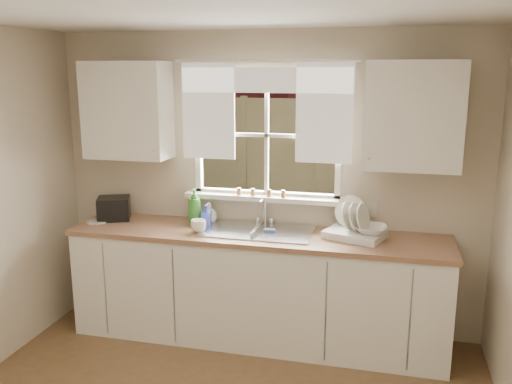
% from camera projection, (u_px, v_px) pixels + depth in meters
% --- Properties ---
extents(room_walls, '(3.62, 4.02, 2.50)m').
position_uv_depth(room_walls, '(170.00, 271.00, 2.60)').
color(room_walls, beige).
rests_on(room_walls, ground).
extents(window, '(1.38, 0.16, 1.06)m').
position_uv_depth(window, '(266.00, 155.00, 4.50)').
color(window, white).
rests_on(window, room_walls).
extents(curtains, '(1.50, 0.03, 0.81)m').
position_uv_depth(curtains, '(265.00, 101.00, 4.35)').
color(curtains, white).
rests_on(curtains, room_walls).
extents(base_cabinets, '(3.00, 0.62, 0.87)m').
position_uv_depth(base_cabinets, '(257.00, 288.00, 4.43)').
color(base_cabinets, white).
rests_on(base_cabinets, ground).
extents(countertop, '(3.04, 0.65, 0.04)m').
position_uv_depth(countertop, '(257.00, 235.00, 4.33)').
color(countertop, '#916548').
rests_on(countertop, base_cabinets).
extents(upper_cabinet_left, '(0.70, 0.33, 0.80)m').
position_uv_depth(upper_cabinet_left, '(128.00, 110.00, 4.52)').
color(upper_cabinet_left, white).
rests_on(upper_cabinet_left, room_walls).
extents(upper_cabinet_right, '(0.70, 0.33, 0.80)m').
position_uv_depth(upper_cabinet_right, '(413.00, 116.00, 3.98)').
color(upper_cabinet_right, white).
rests_on(upper_cabinet_right, room_walls).
extents(wall_outlet, '(0.08, 0.01, 0.12)m').
position_uv_depth(wall_outlet, '(372.00, 209.00, 4.37)').
color(wall_outlet, beige).
rests_on(wall_outlet, room_walls).
extents(sill_jars, '(0.42, 0.04, 0.06)m').
position_uv_depth(sill_jars, '(261.00, 193.00, 4.52)').
color(sill_jars, brown).
rests_on(sill_jars, window).
extents(sink, '(0.88, 0.52, 0.40)m').
position_uv_depth(sink, '(258.00, 240.00, 4.37)').
color(sink, '#B7B7BC').
rests_on(sink, countertop).
extents(dish_rack, '(0.51, 0.44, 0.30)m').
position_uv_depth(dish_rack, '(355.00, 229.00, 4.19)').
color(dish_rack, white).
rests_on(dish_rack, countertop).
extents(bowl, '(0.25, 0.25, 0.06)m').
position_uv_depth(bowl, '(371.00, 229.00, 4.11)').
color(bowl, silver).
rests_on(bowl, dish_rack).
extents(soap_bottle_a, '(0.13, 0.13, 0.30)m').
position_uv_depth(soap_bottle_a, '(195.00, 206.00, 4.55)').
color(soap_bottle_a, '#32892D').
rests_on(soap_bottle_a, countertop).
extents(soap_bottle_b, '(0.09, 0.09, 0.17)m').
position_uv_depth(soap_bottle_b, '(206.00, 215.00, 4.51)').
color(soap_bottle_b, blue).
rests_on(soap_bottle_b, countertop).
extents(soap_bottle_c, '(0.14, 0.14, 0.18)m').
position_uv_depth(soap_bottle_c, '(209.00, 213.00, 4.58)').
color(soap_bottle_c, '#C0B39E').
rests_on(soap_bottle_c, countertop).
extents(saucer, '(0.18, 0.18, 0.01)m').
position_uv_depth(saucer, '(97.00, 221.00, 4.62)').
color(saucer, beige).
rests_on(saucer, countertop).
extents(cup, '(0.13, 0.13, 0.10)m').
position_uv_depth(cup, '(198.00, 226.00, 4.33)').
color(cup, white).
rests_on(cup, countertop).
extents(black_appliance, '(0.33, 0.32, 0.20)m').
position_uv_depth(black_appliance, '(114.00, 208.00, 4.69)').
color(black_appliance, black).
rests_on(black_appliance, countertop).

